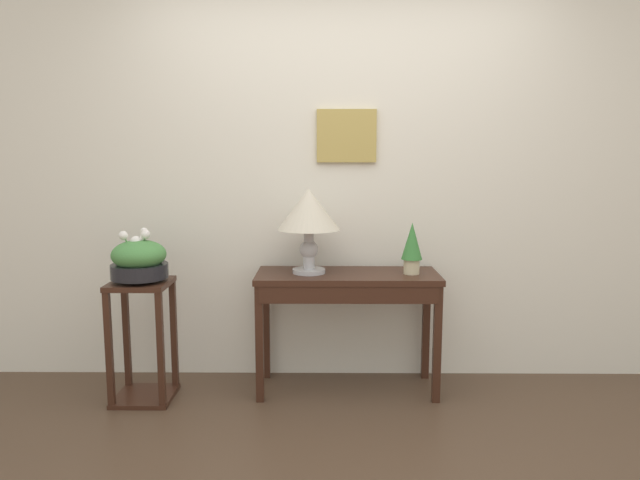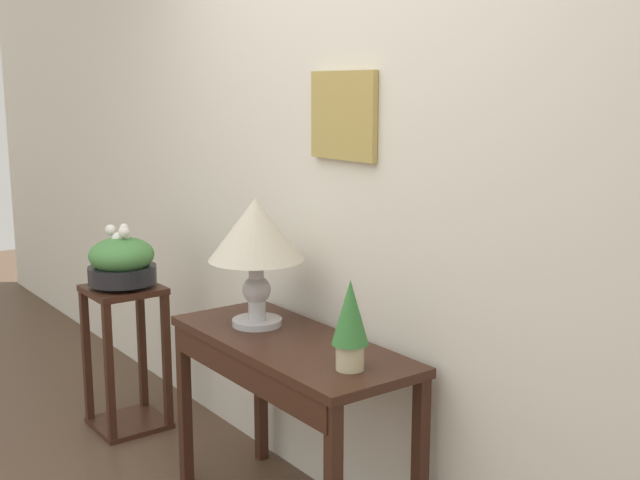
# 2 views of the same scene
# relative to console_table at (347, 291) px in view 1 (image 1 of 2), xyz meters

# --- Properties ---
(back_wall_with_art) EXTENTS (9.00, 0.13, 2.80)m
(back_wall_with_art) POSITION_rel_console_table_xyz_m (-0.03, 0.33, 0.77)
(back_wall_with_art) COLOR silver
(back_wall_with_art) RESTS_ON ground
(console_table) EXTENTS (1.09, 0.44, 0.73)m
(console_table) POSITION_rel_console_table_xyz_m (0.00, 0.00, 0.00)
(console_table) COLOR #381E14
(console_table) RESTS_ON ground
(table_lamp) EXTENTS (0.37, 0.37, 0.51)m
(table_lamp) POSITION_rel_console_table_xyz_m (-0.23, 0.02, 0.47)
(table_lamp) COLOR #B7B7BC
(table_lamp) RESTS_ON console_table
(potted_plant_on_console) EXTENTS (0.12, 0.12, 0.31)m
(potted_plant_on_console) POSITION_rel_console_table_xyz_m (0.38, 0.01, 0.28)
(potted_plant_on_console) COLOR beige
(potted_plant_on_console) RESTS_ON console_table
(pedestal_stand_left) EXTENTS (0.34, 0.34, 0.71)m
(pedestal_stand_left) POSITION_rel_console_table_xyz_m (-1.20, -0.13, -0.27)
(pedestal_stand_left) COLOR #381E14
(pedestal_stand_left) RESTS_ON ground
(planter_bowl_wide) EXTENTS (0.32, 0.32, 0.31)m
(planter_bowl_wide) POSITION_rel_console_table_xyz_m (-1.20, -0.13, 0.21)
(planter_bowl_wide) COLOR black
(planter_bowl_wide) RESTS_ON pedestal_stand_left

